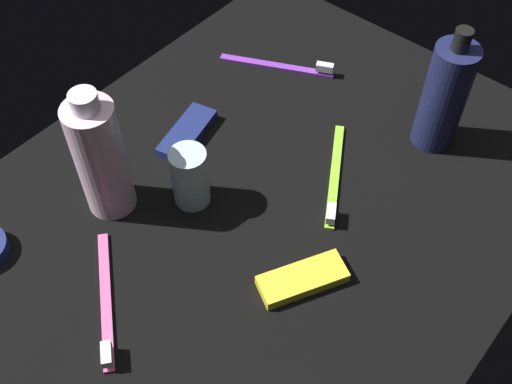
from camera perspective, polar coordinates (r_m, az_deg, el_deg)
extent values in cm
cube|color=black|center=(80.90, 0.00, -1.59)|extent=(84.00, 64.00, 1.20)
cylinder|color=#191E43|center=(86.30, 16.77, 8.28)|extent=(5.80, 5.80, 15.67)
cylinder|color=black|center=(80.59, 18.29, 13.04)|extent=(2.20, 2.20, 2.80)
cylinder|color=silver|center=(76.82, -13.96, 2.90)|extent=(6.10, 6.10, 16.48)
cylinder|color=silver|center=(70.33, -15.41, 7.94)|extent=(3.20, 3.20, 2.20)
cylinder|color=silver|center=(78.34, -6.04, 1.35)|extent=(4.68, 4.68, 8.57)
cube|color=#8CD133|center=(83.98, 7.21, 1.68)|extent=(16.04, 10.32, 0.90)
cube|color=white|center=(78.45, 6.85, -1.95)|extent=(2.79, 2.28, 1.20)
cube|color=purple|center=(99.14, 1.89, 11.51)|extent=(8.97, 16.70, 0.90)
cube|color=white|center=(97.57, 6.29, 11.23)|extent=(2.13, 2.82, 1.20)
cube|color=#E55999|center=(74.70, -13.56, -9.33)|extent=(12.26, 14.75, 0.90)
cube|color=white|center=(70.26, -13.47, -14.19)|extent=(2.49, 2.71, 1.20)
cube|color=yellow|center=(73.73, 4.26, -7.92)|extent=(11.06, 8.44, 1.50)
cube|color=navy|center=(88.44, -6.29, 5.36)|extent=(11.05, 6.36, 1.50)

